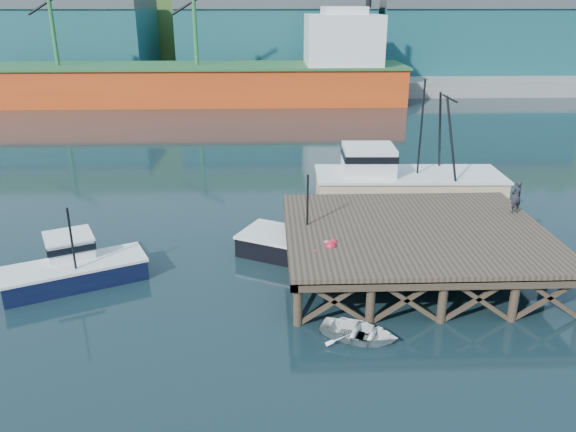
{
  "coord_description": "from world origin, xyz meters",
  "views": [
    {
      "loc": [
        -1.25,
        -23.84,
        11.93
      ],
      "look_at": [
        -0.35,
        2.0,
        2.03
      ],
      "focal_mm": 35.0,
      "sensor_mm": 36.0,
      "label": 1
    }
  ],
  "objects_px": {
    "boat_navy": "(74,266)",
    "dockworker": "(516,197)",
    "boat_black": "(316,242)",
    "trawler": "(404,179)",
    "dinghy": "(359,332)"
  },
  "relations": [
    {
      "from": "boat_navy",
      "to": "boat_black",
      "type": "relative_size",
      "value": 0.83
    },
    {
      "from": "boat_black",
      "to": "trawler",
      "type": "height_order",
      "value": "trawler"
    },
    {
      "from": "boat_navy",
      "to": "trawler",
      "type": "relative_size",
      "value": 0.56
    },
    {
      "from": "trawler",
      "to": "dockworker",
      "type": "height_order",
      "value": "trawler"
    },
    {
      "from": "boat_black",
      "to": "dockworker",
      "type": "bearing_deg",
      "value": 29.09
    },
    {
      "from": "dockworker",
      "to": "trawler",
      "type": "bearing_deg",
      "value": -82.35
    },
    {
      "from": "boat_black",
      "to": "dockworker",
      "type": "distance_m",
      "value": 10.13
    },
    {
      "from": "dinghy",
      "to": "dockworker",
      "type": "xyz_separation_m",
      "value": [
        8.84,
        7.66,
        2.66
      ]
    },
    {
      "from": "boat_navy",
      "to": "dockworker",
      "type": "bearing_deg",
      "value": -18.36
    },
    {
      "from": "dinghy",
      "to": "dockworker",
      "type": "distance_m",
      "value": 11.99
    },
    {
      "from": "trawler",
      "to": "dinghy",
      "type": "height_order",
      "value": "trawler"
    },
    {
      "from": "trawler",
      "to": "dockworker",
      "type": "xyz_separation_m",
      "value": [
        3.72,
        -7.47,
        1.37
      ]
    },
    {
      "from": "trawler",
      "to": "dinghy",
      "type": "xyz_separation_m",
      "value": [
        -5.11,
        -15.12,
        -1.28
      ]
    },
    {
      "from": "dockworker",
      "to": "dinghy",
      "type": "bearing_deg",
      "value": 22.04
    },
    {
      "from": "boat_black",
      "to": "dinghy",
      "type": "relative_size",
      "value": 2.66
    }
  ]
}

